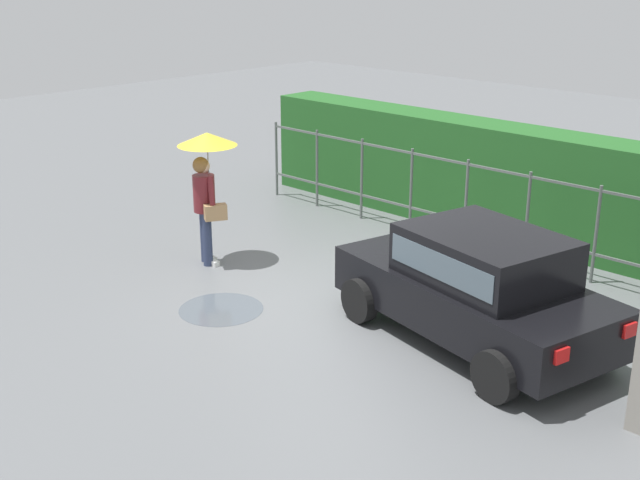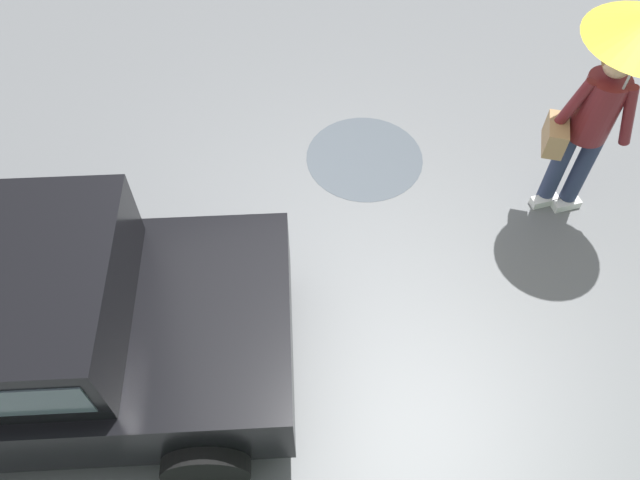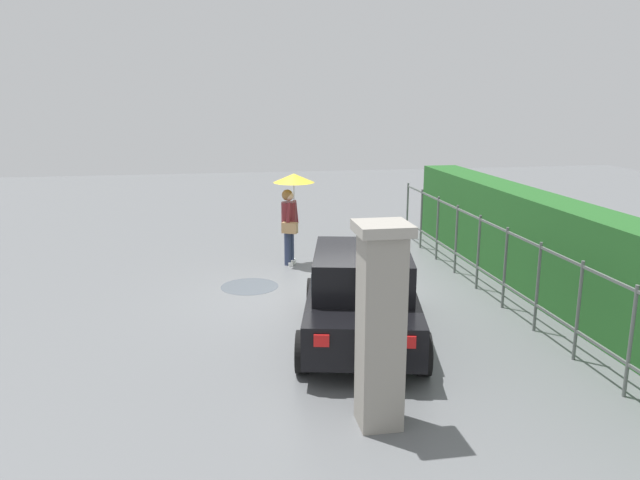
% 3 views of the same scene
% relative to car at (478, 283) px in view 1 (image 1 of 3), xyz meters
% --- Properties ---
extents(ground_plane, '(40.00, 40.00, 0.00)m').
position_rel_car_xyz_m(ground_plane, '(-2.14, -0.44, -0.80)').
color(ground_plane, slate).
extents(car, '(3.97, 2.48, 1.48)m').
position_rel_car_xyz_m(car, '(0.00, 0.00, 0.00)').
color(car, black).
rests_on(car, ground).
extents(pedestrian, '(0.92, 0.92, 2.08)m').
position_rel_car_xyz_m(pedestrian, '(-4.65, -0.51, 0.70)').
color(pedestrian, '#2D3856').
rests_on(pedestrian, ground).
extents(fence_section, '(10.34, 0.05, 1.50)m').
position_rel_car_xyz_m(fence_section, '(-1.60, 2.90, 0.02)').
color(fence_section, '#59605B').
rests_on(fence_section, ground).
extents(hedge_row, '(11.29, 0.90, 1.90)m').
position_rel_car_xyz_m(hedge_row, '(-1.60, 3.96, 0.15)').
color(hedge_row, '#235B23').
rests_on(hedge_row, ground).
extents(puddle_near, '(1.17, 1.17, 0.00)m').
position_rel_car_xyz_m(puddle_near, '(-3.08, -1.58, -0.80)').
color(puddle_near, '#4C545B').
rests_on(puddle_near, ground).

